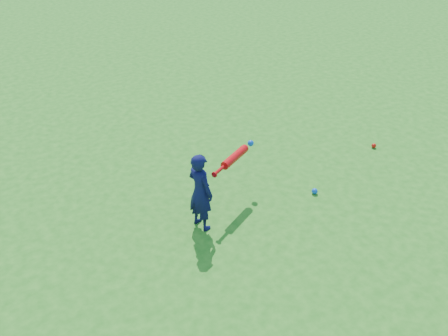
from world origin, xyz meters
The scene contains 5 objects.
ground centered at (0.00, 0.00, 0.00)m, with size 80.00×80.00×0.00m, color #216E1A.
child centered at (0.70, -0.27, 0.47)m, with size 0.34×0.23×0.95m, color #0D0F40.
ground_ball_red centered at (3.73, 0.02, 0.03)m, with size 0.07×0.07×0.07m, color red.
ground_ball_blue centered at (2.23, -0.44, 0.04)m, with size 0.08×0.08×0.08m, color blue.
bat_swing centered at (1.34, 0.00, 0.60)m, with size 0.80×0.46×0.10m.
Camera 1 is at (-1.40, -4.27, 3.59)m, focal length 40.00 mm.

